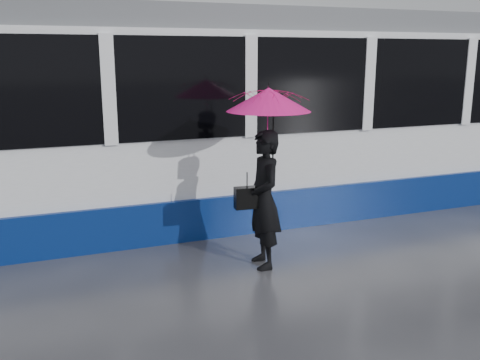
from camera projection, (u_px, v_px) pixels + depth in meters
name	position (u px, v px, depth m)	size (l,w,h in m)	color
ground	(247.00, 268.00, 6.80)	(90.00, 90.00, 0.00)	#27272C
rails	(192.00, 214.00, 9.06)	(34.00, 1.51, 0.02)	#3F3D38
tram	(351.00, 112.00, 9.77)	(26.00, 2.56, 3.35)	white
woman	(264.00, 200.00, 6.70)	(0.64, 0.42, 1.76)	black
umbrella	(268.00, 116.00, 6.48)	(1.12, 1.12, 1.19)	#DD124A
handbag	(247.00, 198.00, 6.63)	(0.32, 0.16, 0.45)	black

